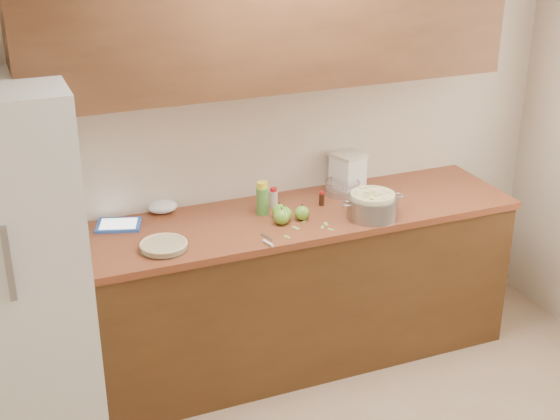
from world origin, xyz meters
name	(u,v)px	position (x,y,z in m)	size (l,w,h in m)	color
room_shell	(438,273)	(0.00, 0.00, 1.30)	(3.60, 3.60, 3.60)	#A08568
counter_run	(283,289)	(0.00, 1.48, 0.46)	(2.64, 0.68, 0.92)	#503116
upper_cabinets	(272,19)	(0.00, 1.63, 1.95)	(2.60, 0.34, 0.70)	#5A341B
fridge	(8,268)	(-1.44, 1.44, 0.90)	(0.70, 0.70, 1.80)	silver
pie	(164,246)	(-0.71, 1.32, 0.94)	(0.25, 0.25, 0.04)	silver
colander	(372,206)	(0.44, 1.28, 0.99)	(0.37, 0.27, 0.14)	gray
flour_canister	(348,170)	(0.51, 1.72, 1.03)	(0.22, 0.22, 0.21)	white
tablet	(119,225)	(-0.86, 1.67, 0.93)	(0.27, 0.24, 0.02)	blue
paring_knife	(268,242)	(-0.21, 1.19, 0.93)	(0.06, 0.16, 0.02)	gray
lemon_bottle	(262,199)	(-0.10, 1.54, 1.01)	(0.07, 0.07, 0.19)	#4C8C38
cinnamon_shaker	(273,198)	(-0.01, 1.61, 0.97)	(0.05, 0.05, 0.11)	beige
vanilla_bottle	(322,199)	(0.25, 1.53, 0.96)	(0.03, 0.03, 0.08)	black
mixing_bowl	(342,187)	(0.43, 1.64, 0.96)	(0.21, 0.21, 0.08)	silver
paper_towel	(163,207)	(-0.60, 1.77, 0.95)	(0.16, 0.13, 0.07)	white
apple_left	(279,211)	(-0.03, 1.46, 0.96)	(0.08, 0.08, 0.09)	#67A32A
apple_center	(284,214)	(-0.03, 1.41, 0.96)	(0.08, 0.08, 0.10)	#67A32A
apple_front	(282,217)	(-0.05, 1.38, 0.96)	(0.09, 0.09, 0.10)	#67A32A
apple_extra	(302,213)	(0.07, 1.39, 0.96)	(0.08, 0.08, 0.09)	#67A32A
peel_a	(304,221)	(0.07, 1.36, 0.92)	(0.03, 0.01, 0.00)	#8FBE5C
peel_b	(326,224)	(0.17, 1.28, 0.92)	(0.04, 0.02, 0.00)	#8FBE5C
peel_c	(322,227)	(0.13, 1.25, 0.92)	(0.03, 0.01, 0.00)	#8FBE5C
peel_d	(295,228)	(0.00, 1.30, 0.92)	(0.05, 0.02, 0.00)	#8FBE5C
peel_e	(331,229)	(0.16, 1.21, 0.92)	(0.04, 0.01, 0.00)	#8FBE5C
peel_f	(287,237)	(-0.09, 1.22, 0.92)	(0.04, 0.02, 0.00)	#8FBE5C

